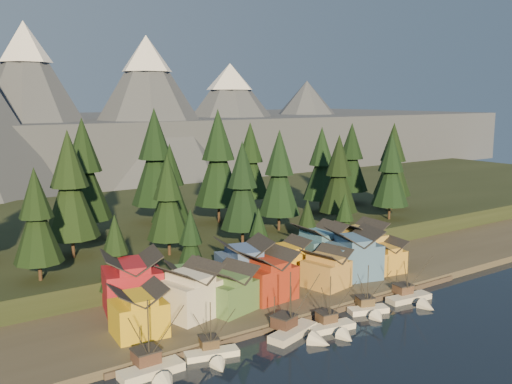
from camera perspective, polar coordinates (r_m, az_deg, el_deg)
ground at (r=98.16m, az=11.74°, el=-15.02°), size 500.00×500.00×0.00m
shore_strip at (r=126.62m, az=-1.62°, el=-8.75°), size 400.00×50.00×1.50m
hillside at (r=168.61m, az=-10.98°, el=-3.49°), size 420.00×100.00×6.00m
dock at (r=108.95m, az=5.32°, el=-12.03°), size 80.00×4.00×1.00m
mountain_ridge at (r=281.48m, az=-22.25°, el=5.88°), size 560.00×190.00×90.00m
boat_0 at (r=87.41m, az=-10.15°, el=-16.35°), size 9.87×10.76×12.65m
boat_1 at (r=92.01m, az=-4.29°, el=-15.32°), size 9.11×9.52×9.80m
boat_2 at (r=99.16m, az=4.29°, el=-13.05°), size 10.98×11.55×12.55m
boat_3 at (r=102.15m, az=7.87°, el=-12.62°), size 9.07×9.65×10.72m
boat_4 at (r=111.01m, az=11.38°, el=-10.90°), size 8.26×8.80×10.21m
boat_5 at (r=118.93m, az=15.43°, el=-9.67°), size 10.17×10.87×11.05m
house_front_0 at (r=97.62m, az=-11.66°, el=-11.41°), size 9.10×8.69×8.37m
house_front_1 at (r=103.80m, az=-6.56°, el=-9.64°), size 11.03×10.76×9.49m
house_front_2 at (r=106.16m, az=-2.80°, el=-9.50°), size 10.40×10.45×8.30m
house_front_3 at (r=111.92m, az=1.18°, el=-8.15°), size 9.82×9.42×9.45m
house_front_4 at (r=119.61m, az=7.05°, el=-7.45°), size 9.22×9.70×7.94m
house_front_5 at (r=126.04m, az=9.74°, el=-5.94°), size 12.27×11.61×10.75m
house_front_6 at (r=131.79m, az=12.86°, el=-6.17°), size 8.26×7.92×7.34m
house_back_0 at (r=107.95m, az=-12.28°, el=-8.61°), size 12.05×11.75×10.97m
house_back_1 at (r=110.29m, az=-6.98°, el=-8.88°), size 8.61×8.67×8.11m
house_back_2 at (r=116.11m, az=-1.22°, el=-7.18°), size 11.86×11.26×10.62m
house_back_3 at (r=124.36m, az=3.04°, el=-6.58°), size 8.65×7.75×8.56m
house_back_4 at (r=130.88m, az=6.33°, el=-5.35°), size 10.02×9.66×10.44m
house_back_5 at (r=135.54m, az=10.48°, el=-4.98°), size 9.64×9.74×10.26m
tree_hill_2 at (r=113.97m, az=-21.08°, el=-2.56°), size 9.30×9.30×21.67m
tree_hill_3 at (r=127.35m, az=-18.11°, el=0.33°), size 11.89×11.89×27.69m
tree_hill_4 at (r=143.73m, az=-16.82°, el=1.82°), size 12.72×12.72×29.62m
tree_hill_5 at (r=125.03m, az=-8.78°, el=-0.82°), size 9.61×9.61×22.39m
tree_hill_6 at (r=141.71m, az=-8.56°, el=0.58°), size 9.97×9.97×23.22m
tree_hill_7 at (r=131.91m, az=-1.38°, el=0.34°), size 10.52×10.52×24.51m
tree_hill_8 at (r=155.77m, az=-3.79°, el=3.10°), size 13.42×13.42×31.27m
tree_hill_9 at (r=146.57m, az=2.34°, el=1.63°), size 11.26×11.26×26.22m
tree_hill_10 at (r=171.30m, az=-0.58°, el=2.92°), size 11.60×11.60×27.02m
tree_hill_11 at (r=153.12m, az=8.25°, el=1.55°), size 10.58×10.58×24.65m
tree_hill_12 at (r=170.13m, az=6.56°, el=2.58°), size 11.05×11.05×25.75m
tree_hill_13 at (r=164.52m, az=13.32°, el=1.91°), size 10.52×10.52×24.50m
tree_hill_14 at (r=186.64m, az=9.50°, el=3.20°), size 11.26×11.26×26.24m
tree_hill_15 at (r=158.04m, az=-10.03°, el=3.12°), size 13.53×13.53×31.53m
tree_hill_17 at (r=179.89m, az=13.53°, el=2.91°), size 11.45×11.45×26.66m
tree_shore_0 at (r=111.50m, az=-13.84°, el=-6.11°), size 7.42×7.42×17.29m
tree_shore_1 at (r=117.98m, az=-6.54°, el=-5.24°), size 7.08×7.08×16.50m
tree_shore_2 at (r=126.85m, az=0.26°, el=-4.56°), size 6.36×6.36×14.81m
tree_shore_3 at (r=135.08m, az=5.14°, el=-3.59°), size 6.59×6.59×15.36m
tree_shore_4 at (r=142.89m, az=8.84°, el=-2.90°), size 6.67×6.67×15.54m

